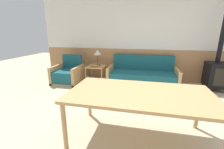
{
  "coord_description": "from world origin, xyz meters",
  "views": [
    {
      "loc": [
        -0.1,
        -2.33,
        1.54
      ],
      "look_at": [
        -0.89,
        1.17,
        0.52
      ],
      "focal_mm": 24.0,
      "sensor_mm": 36.0,
      "label": 1
    }
  ],
  "objects_px": {
    "armchair": "(68,75)",
    "table_lamp": "(98,53)",
    "couch": "(142,76)",
    "side_table": "(96,68)",
    "wood_stove": "(217,70)",
    "dining_table": "(140,96)"
  },
  "relations": [
    {
      "from": "armchair",
      "to": "table_lamp",
      "type": "height_order",
      "value": "table_lamp"
    },
    {
      "from": "couch",
      "to": "table_lamp",
      "type": "xyz_separation_m",
      "value": [
        -1.42,
        0.04,
        0.66
      ]
    },
    {
      "from": "side_table",
      "to": "wood_stove",
      "type": "relative_size",
      "value": 0.23
    },
    {
      "from": "side_table",
      "to": "wood_stove",
      "type": "bearing_deg",
      "value": 0.34
    },
    {
      "from": "armchair",
      "to": "wood_stove",
      "type": "height_order",
      "value": "wood_stove"
    },
    {
      "from": "armchair",
      "to": "side_table",
      "type": "height_order",
      "value": "armchair"
    },
    {
      "from": "side_table",
      "to": "table_lamp",
      "type": "bearing_deg",
      "value": 73.09
    },
    {
      "from": "couch",
      "to": "table_lamp",
      "type": "relative_size",
      "value": 4.05
    },
    {
      "from": "table_lamp",
      "to": "wood_stove",
      "type": "height_order",
      "value": "wood_stove"
    },
    {
      "from": "couch",
      "to": "side_table",
      "type": "xyz_separation_m",
      "value": [
        -1.45,
        -0.06,
        0.19
      ]
    },
    {
      "from": "armchair",
      "to": "dining_table",
      "type": "bearing_deg",
      "value": -44.23
    },
    {
      "from": "side_table",
      "to": "table_lamp",
      "type": "height_order",
      "value": "table_lamp"
    },
    {
      "from": "wood_stove",
      "to": "dining_table",
      "type": "bearing_deg",
      "value": -128.29
    },
    {
      "from": "armchair",
      "to": "couch",
      "type": "bearing_deg",
      "value": 7.34
    },
    {
      "from": "dining_table",
      "to": "wood_stove",
      "type": "distance_m",
      "value": 3.14
    },
    {
      "from": "side_table",
      "to": "dining_table",
      "type": "distance_m",
      "value": 2.86
    },
    {
      "from": "couch",
      "to": "dining_table",
      "type": "xyz_separation_m",
      "value": [
        0.02,
        -2.51,
        0.43
      ]
    },
    {
      "from": "dining_table",
      "to": "wood_stove",
      "type": "relative_size",
      "value": 0.78
    },
    {
      "from": "couch",
      "to": "side_table",
      "type": "relative_size",
      "value": 3.6
    },
    {
      "from": "couch",
      "to": "armchair",
      "type": "xyz_separation_m",
      "value": [
        -2.29,
        -0.34,
        0.0
      ]
    },
    {
      "from": "couch",
      "to": "wood_stove",
      "type": "bearing_deg",
      "value": -1.26
    },
    {
      "from": "couch",
      "to": "wood_stove",
      "type": "distance_m",
      "value": 1.99
    }
  ]
}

